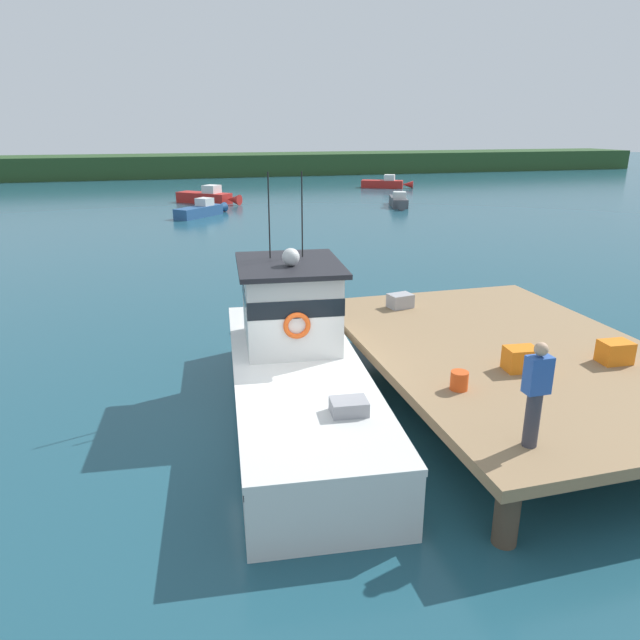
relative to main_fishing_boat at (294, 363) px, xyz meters
The scene contains 13 objects.
ground_plane 1.35m from the main_fishing_boat, 106.58° to the right, with size 200.00×200.00×0.00m, color #1E4C5B.
dock 4.63m from the main_fishing_boat, 10.70° to the right, with size 6.00×9.00×1.20m.
main_fishing_boat is the anchor object (origin of this frame).
crate_stack_mid_dock 4.20m from the main_fishing_boat, 36.04° to the left, with size 0.60×0.44×0.36m, color #9E9EA3.
crate_single_by_cleat 6.44m from the main_fishing_boat, 19.14° to the right, with size 0.60×0.44×0.45m, color orange.
crate_stack_near_edge 4.50m from the main_fishing_boat, 25.72° to the right, with size 0.60×0.44×0.46m, color orange.
bait_bucket 3.48m from the main_fishing_boat, 44.29° to the right, with size 0.32×0.32×0.34m, color #E04C19.
deckhand_by_the_boat 5.23m from the main_fishing_boat, 60.04° to the right, with size 0.36×0.22×1.63m.
moored_boat_outer_mooring 32.69m from the main_fishing_boat, 63.59° to the left, with size 2.08×4.39×1.10m.
moored_boat_far_right 28.29m from the main_fishing_boat, 89.57° to the left, with size 3.79×3.82×1.14m.
moored_boat_far_left 45.83m from the main_fishing_boat, 66.24° to the left, with size 4.77×3.03×1.23m.
moored_boat_off_the_point 34.85m from the main_fishing_boat, 88.05° to the left, with size 4.77×4.37×1.37m.
far_shoreline 61.14m from the main_fishing_boat, 90.24° to the left, with size 120.00×8.00×2.40m, color #284723.
Camera 1 is at (-2.18, -10.09, 5.71)m, focal length 32.71 mm.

